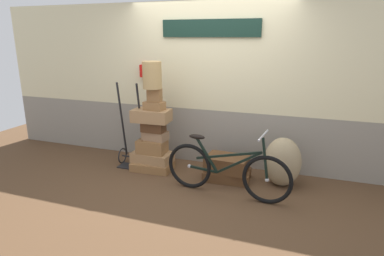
# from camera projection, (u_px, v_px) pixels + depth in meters

# --- Properties ---
(ground) EXTENTS (9.55, 5.20, 0.06)m
(ground) POSITION_uv_depth(u_px,v_px,m) (192.00, 183.00, 4.71)
(ground) COLOR #513823
(station_building) EXTENTS (7.55, 0.74, 2.51)m
(station_building) POSITION_uv_depth(u_px,v_px,m) (211.00, 85.00, 5.13)
(station_building) COLOR gray
(station_building) RESTS_ON ground
(suitcase_0) EXTENTS (0.63, 0.43, 0.12)m
(suitcase_0) POSITION_uv_depth(u_px,v_px,m) (153.00, 165.00, 5.10)
(suitcase_0) COLOR olive
(suitcase_0) RESTS_ON ground
(suitcase_1) EXTENTS (0.62, 0.38, 0.15)m
(suitcase_1) POSITION_uv_depth(u_px,v_px,m) (153.00, 157.00, 5.07)
(suitcase_1) COLOR #9E754C
(suitcase_1) RESTS_ON suitcase_0
(suitcase_2) EXTENTS (0.43, 0.30, 0.20)m
(suitcase_2) POSITION_uv_depth(u_px,v_px,m) (152.00, 146.00, 5.01)
(suitcase_2) COLOR olive
(suitcase_2) RESTS_ON suitcase_1
(suitcase_3) EXTENTS (0.39, 0.26, 0.13)m
(suitcase_3) POSITION_uv_depth(u_px,v_px,m) (155.00, 135.00, 4.98)
(suitcase_3) COLOR #937051
(suitcase_3) RESTS_ON suitcase_2
(suitcase_4) EXTENTS (0.35, 0.20, 0.15)m
(suitcase_4) POSITION_uv_depth(u_px,v_px,m) (153.00, 127.00, 4.91)
(suitcase_4) COLOR #4C2D19
(suitcase_4) RESTS_ON suitcase_3
(suitcase_5) EXTENTS (0.57, 0.36, 0.18)m
(suitcase_5) POSITION_uv_depth(u_px,v_px,m) (151.00, 116.00, 4.90)
(suitcase_5) COLOR #9E754C
(suitcase_5) RESTS_ON suitcase_4
(suitcase_6) EXTENTS (0.31, 0.21, 0.12)m
(suitcase_6) POSITION_uv_depth(u_px,v_px,m) (154.00, 106.00, 4.84)
(suitcase_6) COLOR olive
(suitcase_6) RESTS_ON suitcase_5
(suitcase_7) EXTENTS (0.21, 0.16, 0.20)m
(suitcase_7) POSITION_uv_depth(u_px,v_px,m) (155.00, 95.00, 4.82)
(suitcase_7) COLOR olive
(suitcase_7) RESTS_ON suitcase_6
(suitcase_8) EXTENTS (0.67, 0.46, 0.14)m
(suitcase_8) POSITION_uv_depth(u_px,v_px,m) (227.00, 175.00, 4.74)
(suitcase_8) COLOR brown
(suitcase_8) RESTS_ON ground
(suitcase_9) EXTENTS (0.60, 0.43, 0.21)m
(suitcase_9) POSITION_uv_depth(u_px,v_px,m) (227.00, 163.00, 4.68)
(suitcase_9) COLOR brown
(suitcase_9) RESTS_ON suitcase_8
(wicker_basket) EXTENTS (0.28, 0.28, 0.39)m
(wicker_basket) POSITION_uv_depth(u_px,v_px,m) (152.00, 75.00, 4.72)
(wicker_basket) COLOR tan
(wicker_basket) RESTS_ON suitcase_7
(luggage_trolley) EXTENTS (0.41, 0.35, 1.33)m
(luggage_trolley) POSITION_uv_depth(u_px,v_px,m) (132.00, 145.00, 5.20)
(luggage_trolley) COLOR black
(luggage_trolley) RESTS_ON ground
(burlap_sack) EXTENTS (0.50, 0.42, 0.68)m
(burlap_sack) POSITION_uv_depth(u_px,v_px,m) (282.00, 162.00, 4.48)
(burlap_sack) COLOR #9E8966
(burlap_sack) RESTS_ON ground
(bicycle) EXTENTS (1.67, 0.46, 0.88)m
(bicycle) POSITION_uv_depth(u_px,v_px,m) (226.00, 171.00, 4.20)
(bicycle) COLOR black
(bicycle) RESTS_ON ground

